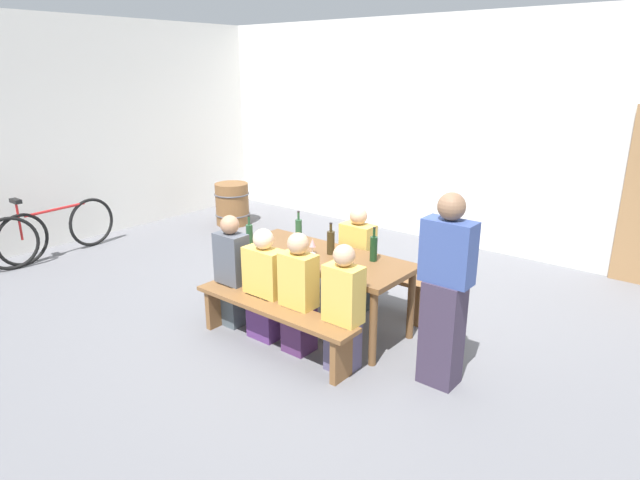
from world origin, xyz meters
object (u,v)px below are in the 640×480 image
bench_near (273,316)px  wine_glass_1 (343,256)px  seated_guest_near_0 (232,273)px  seated_guest_near_1 (265,288)px  bench_far (359,273)px  wine_bottle_1 (374,248)px  wine_barrel (232,204)px  wine_bottle_3 (250,234)px  wine_bottle_0 (299,228)px  wine_glass_0 (312,244)px  seated_guest_far_0 (357,262)px  standing_host (445,295)px  wine_bottle_2 (331,242)px  seated_guest_near_2 (299,296)px  tasting_table (320,263)px  seated_guest_near_3 (343,311)px  parked_bicycle_0 (58,230)px

bench_near → wine_glass_1: bearing=53.4°
seated_guest_near_0 → seated_guest_near_1: size_ratio=1.05×
bench_far → wine_bottle_1: bearing=-44.9°
wine_barrel → bench_far: bearing=-20.0°
wine_bottle_3 → wine_barrel: 3.50m
wine_bottle_0 → wine_glass_0: 0.53m
seated_guest_far_0 → standing_host: bearing=61.8°
seated_guest_near_0 → wine_bottle_2: bearing=-51.0°
wine_glass_0 → seated_guest_far_0: seated_guest_far_0 is taller
wine_bottle_1 → seated_guest_near_1: seated_guest_near_1 is taller
wine_glass_1 → seated_guest_near_0: (-1.09, -0.38, -0.32)m
bench_near → bench_far: 1.36m
seated_guest_near_1 → wine_barrel: size_ratio=1.60×
bench_far → wine_bottle_1: 0.88m
wine_glass_0 → seated_guest_near_2: bearing=-62.8°
tasting_table → wine_glass_0: (-0.07, -0.02, 0.19)m
tasting_table → seated_guest_near_3: 0.88m
seated_guest_near_2 → seated_guest_far_0: 1.07m
wine_bottle_0 → wine_barrel: (-2.93, 1.67, -0.52)m
seated_guest_near_3 → wine_bottle_2: bearing=45.1°
wine_glass_0 → wine_glass_1: size_ratio=0.88×
wine_glass_1 → seated_guest_near_0: 1.20m
bench_near → wine_bottle_1: 1.13m
wine_bottle_1 → standing_host: bearing=-22.0°
wine_bottle_2 → seated_guest_near_3: size_ratio=0.28×
bench_far → wine_glass_0: bearing=-96.1°
tasting_table → seated_guest_near_1: bearing=-114.2°
wine_bottle_1 → wine_barrel: bearing=156.0°
tasting_table → wine_glass_1: 0.47m
wine_bottle_0 → parked_bicycle_0: bearing=-166.0°
seated_guest_near_0 → wine_barrel: (-2.75, 2.47, -0.20)m
seated_guest_near_1 → wine_glass_0: bearing=-18.0°
seated_guest_near_3 → seated_guest_near_0: bearing=90.0°
wine_bottle_0 → seated_guest_near_3: bearing=-33.8°
seated_guest_near_2 → wine_glass_0: bearing=27.2°
standing_host → seated_guest_near_2: bearing=15.2°
seated_guest_near_1 → bench_near: bearing=-122.0°
seated_guest_near_0 → seated_guest_near_3: bearing=-90.0°
bench_near → seated_guest_near_1: seated_guest_near_1 is taller
seated_guest_near_0 → seated_guest_near_3: size_ratio=1.01×
bench_near → wine_glass_0: wine_glass_0 is taller
bench_far → parked_bicycle_0: bearing=-162.3°
seated_guest_far_0 → seated_guest_near_2: bearing=5.9°
wine_bottle_2 → seated_guest_near_0: seated_guest_near_0 is taller
wine_bottle_0 → wine_glass_1: bearing=-24.9°
wine_barrel → parked_bicycle_0: (-0.68, -2.57, 0.03)m
bench_near → seated_guest_near_2: seated_guest_near_2 is taller
wine_bottle_3 → wine_glass_1: bearing=3.9°
bench_far → wine_bottle_1: wine_bottle_1 is taller
bench_far → seated_guest_near_1: seated_guest_near_1 is taller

